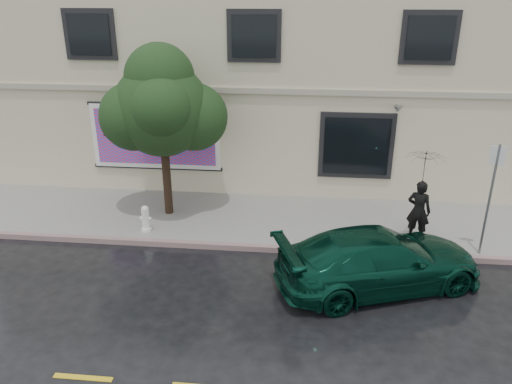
# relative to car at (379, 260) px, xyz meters

# --- Properties ---
(ground) EXTENTS (90.00, 90.00, 0.00)m
(ground) POSITION_rel_car_xyz_m (-3.44, -0.11, -0.70)
(ground) COLOR black
(ground) RESTS_ON ground
(sidewalk) EXTENTS (20.00, 3.50, 0.15)m
(sidewalk) POSITION_rel_car_xyz_m (-3.44, 3.14, -0.63)
(sidewalk) COLOR gray
(sidewalk) RESTS_ON ground
(curb) EXTENTS (20.00, 0.18, 0.16)m
(curb) POSITION_rel_car_xyz_m (-3.44, 1.39, -0.63)
(curb) COLOR slate
(curb) RESTS_ON ground
(building) EXTENTS (20.00, 8.12, 7.00)m
(building) POSITION_rel_car_xyz_m (-3.44, 8.89, 2.80)
(building) COLOR beige
(building) RESTS_ON ground
(billboard) EXTENTS (4.30, 0.16, 2.20)m
(billboard) POSITION_rel_car_xyz_m (-6.64, 4.81, 1.35)
(billboard) COLOR white
(billboard) RESTS_ON ground
(car) EXTENTS (5.26, 3.69, 1.40)m
(car) POSITION_rel_car_xyz_m (0.00, 0.00, 0.00)
(car) COLOR #083326
(car) RESTS_ON ground
(pedestrian) EXTENTS (0.74, 0.63, 1.71)m
(pedestrian) POSITION_rel_car_xyz_m (1.27, 2.21, 0.30)
(pedestrian) COLOR black
(pedestrian) RESTS_ON sidewalk
(umbrella) EXTENTS (1.29, 1.29, 0.82)m
(umbrella) POSITION_rel_car_xyz_m (1.27, 2.21, 1.57)
(umbrella) COLOR black
(umbrella) RESTS_ON pedestrian
(street_tree) EXTENTS (2.70, 2.70, 4.56)m
(street_tree) POSITION_rel_car_xyz_m (-5.87, 3.21, 2.64)
(street_tree) COLOR #322316
(street_tree) RESTS_ON sidewalk
(fire_hydrant) EXTENTS (0.31, 0.29, 0.75)m
(fire_hydrant) POSITION_rel_car_xyz_m (-6.19, 1.97, -0.18)
(fire_hydrant) COLOR silver
(fire_hydrant) RESTS_ON sidewalk
(sign_pole) EXTENTS (0.36, 0.08, 2.94)m
(sign_pole) POSITION_rel_car_xyz_m (2.78, 1.59, 1.18)
(sign_pole) COLOR gray
(sign_pole) RESTS_ON sidewalk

